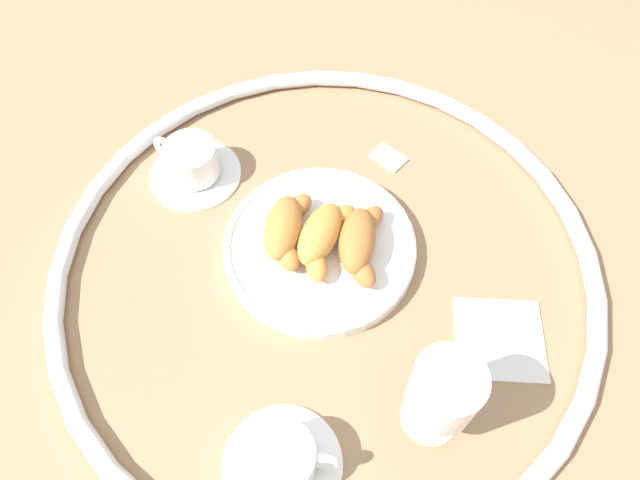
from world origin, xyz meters
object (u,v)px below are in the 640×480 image
object	(u,v)px
pastry_plate	(320,247)
juice_glass_left	(443,393)
croissant_extra	(360,242)
croissant_small	(322,235)
folded_napkin	(500,339)
sugar_packet	(389,157)
croissant_large	(286,229)
coffee_cup_near	(283,461)
coffee_cup_far	(192,164)

from	to	relation	value
pastry_plate	juice_glass_left	bearing A→B (deg)	27.12
juice_glass_left	croissant_extra	bearing A→B (deg)	-162.93
pastry_plate	croissant_small	bearing A→B (deg)	64.52
pastry_plate	folded_napkin	size ratio (longest dim) A/B	2.38
croissant_small	croissant_extra	distance (m)	0.05
croissant_extra	folded_napkin	distance (m)	0.22
sugar_packet	pastry_plate	bearing A→B (deg)	-79.71
pastry_plate	croissant_small	world-z (taller)	croissant_small
croissant_large	sugar_packet	size ratio (longest dim) A/B	2.69
croissant_large	coffee_cup_near	distance (m)	0.29
coffee_cup_near	sugar_packet	size ratio (longest dim) A/B	2.72
croissant_small	coffee_cup_near	bearing A→B (deg)	-11.39
croissant_small	folded_napkin	size ratio (longest dim) A/B	1.13
coffee_cup_far	croissant_small	bearing A→B (deg)	52.05
coffee_cup_near	juice_glass_left	xyz separation A→B (m)	(-0.05, 0.17, 0.07)
folded_napkin	croissant_extra	bearing A→B (deg)	-126.76
croissant_small	sugar_packet	bearing A→B (deg)	145.98
croissant_large	croissant_extra	world-z (taller)	same
sugar_packet	coffee_cup_far	bearing A→B (deg)	-131.15
croissant_extra	coffee_cup_near	world-z (taller)	croissant_extra
croissant_large	folded_napkin	world-z (taller)	croissant_large
coffee_cup_near	coffee_cup_far	xyz separation A→B (m)	(-0.42, -0.13, 0.00)
croissant_large	coffee_cup_far	distance (m)	0.19
sugar_packet	coffee_cup_near	bearing A→B (deg)	-65.39
coffee_cup_near	coffee_cup_far	bearing A→B (deg)	-163.07
croissant_large	croissant_extra	distance (m)	0.10
coffee_cup_near	juice_glass_left	world-z (taller)	juice_glass_left
croissant_small	folded_napkin	xyz separation A→B (m)	(0.14, 0.22, -0.04)
coffee_cup_near	croissant_large	bearing A→B (deg)	178.48
coffee_cup_far	folded_napkin	size ratio (longest dim) A/B	1.24
croissant_small	croissant_extra	bearing A→B (deg)	76.64
pastry_plate	sugar_packet	size ratio (longest dim) A/B	5.24
croissant_large	folded_napkin	xyz separation A→B (m)	(0.15, 0.27, -0.04)
croissant_small	croissant_extra	size ratio (longest dim) A/B	0.92
croissant_extra	coffee_cup_near	size ratio (longest dim) A/B	0.99
croissant_small	juice_glass_left	distance (m)	0.26
croissant_small	juice_glass_left	world-z (taller)	juice_glass_left
croissant_extra	pastry_plate	bearing A→B (deg)	-104.08
coffee_cup_near	croissant_extra	bearing A→B (deg)	158.52
croissant_small	folded_napkin	distance (m)	0.26
pastry_plate	croissant_extra	bearing A→B (deg)	75.92
coffee_cup_near	croissant_small	bearing A→B (deg)	168.61
pastry_plate	folded_napkin	xyz separation A→B (m)	(0.14, 0.22, -0.01)
pastry_plate	croissant_large	size ratio (longest dim) A/B	1.95
croissant_extra	folded_napkin	world-z (taller)	croissant_extra
croissant_small	sugar_packet	xyz separation A→B (m)	(-0.16, 0.11, -0.04)
coffee_cup_far	coffee_cup_near	bearing A→B (deg)	16.93
croissant_large	coffee_cup_far	world-z (taller)	croissant_large
pastry_plate	folded_napkin	bearing A→B (deg)	57.73
pastry_plate	juice_glass_left	xyz separation A→B (m)	(0.23, 0.12, 0.08)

